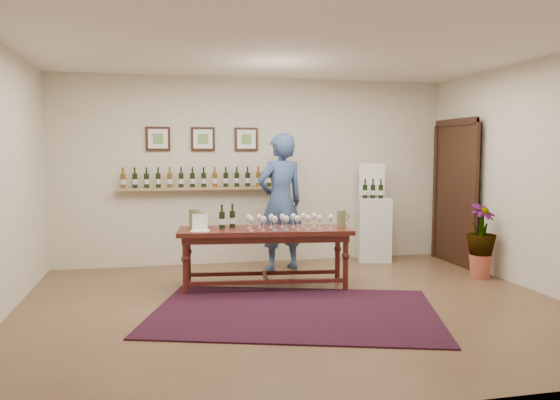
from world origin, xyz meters
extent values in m
plane|color=brown|center=(0.00, 0.00, 0.00)|extent=(6.00, 6.00, 0.00)
plane|color=beige|center=(0.00, 2.50, 1.40)|extent=(6.00, 0.00, 6.00)
plane|color=beige|center=(0.00, -2.50, 1.40)|extent=(6.00, 0.00, 6.00)
plane|color=beige|center=(3.00, 0.00, 1.40)|extent=(0.00, 5.00, 5.00)
plane|color=white|center=(0.00, 0.00, 2.80)|extent=(6.00, 6.00, 0.00)
cube|color=tan|center=(-0.80, 2.41, 1.15)|extent=(2.50, 0.16, 0.04)
cube|color=black|center=(2.94, 1.70, 1.05)|extent=(0.10, 1.00, 2.10)
cube|color=black|center=(2.89, 1.70, 1.05)|extent=(0.04, 1.12, 2.22)
cube|color=black|center=(-1.45, 2.48, 1.88)|extent=(0.35, 0.03, 0.35)
cube|color=white|center=(-1.45, 2.46, 1.88)|extent=(0.28, 0.01, 0.28)
cube|color=#6EA050|center=(-1.45, 2.45, 1.88)|extent=(0.15, 0.00, 0.15)
cube|color=black|center=(-0.80, 2.48, 1.88)|extent=(0.35, 0.03, 0.35)
cube|color=white|center=(-0.80, 2.46, 1.88)|extent=(0.28, 0.01, 0.28)
cube|color=#6EA050|center=(-0.80, 2.45, 1.88)|extent=(0.15, 0.00, 0.15)
cube|color=black|center=(-0.15, 2.48, 1.88)|extent=(0.35, 0.03, 0.35)
cube|color=white|center=(-0.15, 2.46, 1.88)|extent=(0.28, 0.01, 0.28)
cube|color=#6EA050|center=(-0.15, 2.45, 1.88)|extent=(0.15, 0.00, 0.15)
cube|color=#470C10|center=(-0.08, -0.25, 0.01)|extent=(3.41, 2.77, 0.02)
cube|color=#3F150F|center=(-0.18, 0.84, 0.72)|extent=(2.18, 0.92, 0.06)
cube|color=#3F150F|center=(-0.18, 0.84, 0.65)|extent=(2.05, 0.79, 0.10)
cylinder|color=#3F150F|center=(-1.16, 0.72, 0.35)|extent=(0.07, 0.07, 0.69)
cylinder|color=#3F150F|center=(0.75, 0.49, 0.35)|extent=(0.07, 0.07, 0.69)
cylinder|color=#3F150F|center=(-1.10, 1.19, 0.35)|extent=(0.07, 0.07, 0.69)
cylinder|color=#3F150F|center=(0.80, 0.96, 0.35)|extent=(0.07, 0.07, 0.69)
cube|color=#3F150F|center=(-0.21, 0.60, 0.13)|extent=(1.91, 0.28, 0.05)
cube|color=#3F150F|center=(-0.15, 1.08, 0.13)|extent=(1.91, 0.28, 0.05)
cube|color=#3F150F|center=(-0.18, 0.84, 0.13)|extent=(0.11, 0.48, 0.05)
cube|color=white|center=(-0.98, 0.82, 0.85)|extent=(0.25, 0.20, 0.20)
cube|color=silver|center=(1.81, 2.21, 0.49)|extent=(0.59, 0.59, 0.98)
cube|color=white|center=(1.81, 2.32, 1.26)|extent=(0.40, 0.12, 0.56)
cone|color=#AB4C39|center=(2.73, 0.73, 0.16)|extent=(0.30, 0.30, 0.32)
imported|color=#1A3E19|center=(2.73, 0.73, 0.59)|extent=(0.61, 0.61, 0.55)
imported|color=#314974|center=(0.24, 1.84, 0.97)|extent=(0.81, 0.64, 1.95)
camera|label=1|loc=(-1.44, -5.70, 1.68)|focal=35.00mm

